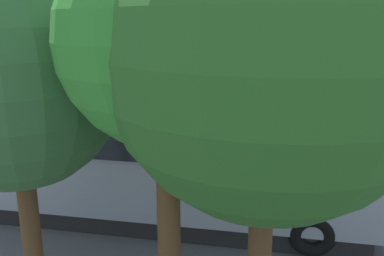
% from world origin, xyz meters
% --- Properties ---
extents(ground_plane, '(80.00, 80.00, 0.00)m').
position_xyz_m(ground_plane, '(0.00, 0.00, 0.00)').
color(ground_plane, '#4C4C51').
extents(tour_bus, '(11.35, 2.60, 3.25)m').
position_xyz_m(tour_bus, '(1.99, 4.58, 1.65)').
color(tour_bus, '#8C939E').
rests_on(tour_bus, ground_plane).
extents(spectator_far_left, '(0.58, 0.38, 1.80)m').
position_xyz_m(spectator_far_left, '(0.55, 1.88, 1.08)').
color(spectator_far_left, black).
rests_on(spectator_far_left, ground_plane).
extents(spectator_left, '(0.58, 0.34, 1.73)m').
position_xyz_m(spectator_left, '(1.83, 1.81, 1.03)').
color(spectator_left, black).
rests_on(spectator_left, ground_plane).
extents(spectator_centre, '(0.57, 0.32, 1.71)m').
position_xyz_m(spectator_centre, '(2.92, 1.98, 1.02)').
color(spectator_centre, black).
rests_on(spectator_centre, ground_plane).
extents(parked_motorcycle_silver, '(2.05, 0.58, 0.99)m').
position_xyz_m(parked_motorcycle_silver, '(2.91, 2.60, 0.48)').
color(parked_motorcycle_silver, black).
rests_on(parked_motorcycle_silver, ground_plane).
extents(stunt_motorcycle, '(1.91, 0.58, 1.86)m').
position_xyz_m(stunt_motorcycle, '(1.59, -2.94, 1.05)').
color(stunt_motorcycle, black).
rests_on(stunt_motorcycle, ground_plane).
extents(traffic_cone, '(0.34, 0.34, 0.63)m').
position_xyz_m(traffic_cone, '(-1.08, -2.55, 0.30)').
color(traffic_cone, orange).
rests_on(traffic_cone, ground_plane).
extents(tree_left, '(2.69, 2.69, 6.36)m').
position_xyz_m(tree_left, '(0.31, 8.83, 4.78)').
color(tree_left, '#51381E').
rests_on(tree_left, ground_plane).
extents(tree_centre, '(3.36, 3.36, 6.11)m').
position_xyz_m(tree_centre, '(2.90, 8.13, 4.16)').
color(tree_centre, '#51381E').
rests_on(tree_centre, ground_plane).
extents(tree_right, '(3.98, 3.98, 7.04)m').
position_xyz_m(tree_right, '(-0.93, 8.80, 4.74)').
color(tree_right, '#51381E').
rests_on(tree_right, ground_plane).
extents(bay_line_a, '(0.15, 4.24, 0.01)m').
position_xyz_m(bay_line_a, '(-2.97, -0.64, 0.00)').
color(bay_line_a, white).
rests_on(bay_line_a, ground_plane).
extents(bay_line_b, '(0.16, 4.89, 0.01)m').
position_xyz_m(bay_line_b, '(-0.38, -0.64, 0.00)').
color(bay_line_b, white).
rests_on(bay_line_b, ground_plane).
extents(bay_line_c, '(0.15, 4.47, 0.01)m').
position_xyz_m(bay_line_c, '(2.20, -0.64, 0.00)').
color(bay_line_c, white).
rests_on(bay_line_c, ground_plane).
extents(bay_line_d, '(0.15, 4.27, 0.01)m').
position_xyz_m(bay_line_d, '(4.78, -0.64, 0.00)').
color(bay_line_d, white).
rests_on(bay_line_d, ground_plane).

